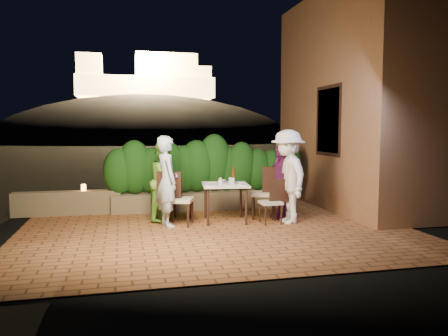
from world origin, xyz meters
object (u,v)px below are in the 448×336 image
object	(u,v)px
bowl	(222,181)
diner_purple	(281,182)
chair_left_back	(181,199)
diner_white	(288,177)
diner_blue	(167,181)
parapet_lamp	(84,188)
chair_left_front	(180,199)
chair_right_back	(263,192)
chair_right_front	(271,201)
dining_table	(225,203)
beer_bottle	(233,175)
diner_green	(165,181)

from	to	relation	value
bowl	diner_purple	bearing A→B (deg)	-10.69
chair_left_back	diner_white	world-z (taller)	diner_white
diner_blue	parapet_lamp	xyz separation A→B (m)	(-1.62, 1.60, -0.28)
diner_blue	parapet_lamp	distance (m)	2.30
chair_left_front	parapet_lamp	world-z (taller)	chair_left_front
chair_right_back	diner_blue	size ratio (longest dim) A/B	0.62
parapet_lamp	bowl	bearing A→B (deg)	-21.91
chair_right_front	parapet_lamp	xyz separation A→B (m)	(-3.59, 1.78, 0.15)
chair_left_front	chair_left_back	bearing A→B (deg)	100.87
chair_right_back	diner_blue	bearing A→B (deg)	28.69
diner_white	diner_purple	distance (m)	0.51
dining_table	chair_right_front	size ratio (longest dim) A/B	1.03
beer_bottle	parapet_lamp	world-z (taller)	beer_bottle
dining_table	diner_white	size ratio (longest dim) A/B	0.49
dining_table	chair_right_front	xyz separation A→B (m)	(0.82, -0.34, 0.05)
chair_left_front	diner_purple	distance (m)	2.11
dining_table	beer_bottle	distance (m)	0.57
chair_left_back	diner_green	size ratio (longest dim) A/B	0.54
diner_green	diner_white	size ratio (longest dim) A/B	0.87
chair_left_back	parapet_lamp	bearing A→B (deg)	168.13
beer_bottle	diner_purple	size ratio (longest dim) A/B	0.23
dining_table	chair_right_front	distance (m)	0.89
dining_table	diner_white	bearing A→B (deg)	-18.58
chair_right_front	chair_left_back	bearing A→B (deg)	-25.10
chair_left_back	diner_white	distance (m)	2.15
diner_blue	diner_white	distance (m)	2.30
diner_blue	chair_left_front	bearing A→B (deg)	-90.52
dining_table	chair_left_front	distance (m)	0.92
beer_bottle	diner_blue	xyz separation A→B (m)	(-1.31, -0.15, -0.07)
beer_bottle	diner_blue	bearing A→B (deg)	-173.34
dining_table	chair_left_back	world-z (taller)	chair_left_back
diner_green	parapet_lamp	xyz separation A→B (m)	(-1.64, 1.05, -0.22)
dining_table	parapet_lamp	size ratio (longest dim) A/B	6.27
chair_left_front	chair_right_back	bearing A→B (deg)	30.10
chair_right_front	diner_white	distance (m)	0.58
dining_table	bowl	world-z (taller)	bowl
diner_blue	chair_left_back	bearing A→B (deg)	-43.44
bowl	diner_green	distance (m)	1.14
chair_left_front	chair_right_back	world-z (taller)	chair_right_back
diner_purple	diner_blue	bearing A→B (deg)	-95.95
bowl	chair_left_back	distance (m)	0.90
dining_table	parapet_lamp	distance (m)	3.13
chair_left_back	chair_right_back	size ratio (longest dim) A/B	0.80
chair_right_back	diner_purple	xyz separation A→B (m)	(0.34, -0.07, 0.22)
chair_left_back	chair_right_front	bearing A→B (deg)	-6.36
beer_bottle	diner_white	distance (m)	1.05
diner_purple	parapet_lamp	bearing A→B (deg)	-121.07
chair_right_front	chair_right_back	bearing A→B (deg)	-94.30
bowl	diner_white	size ratio (longest dim) A/B	0.09
chair_right_front	parapet_lamp	size ratio (longest dim) A/B	6.06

